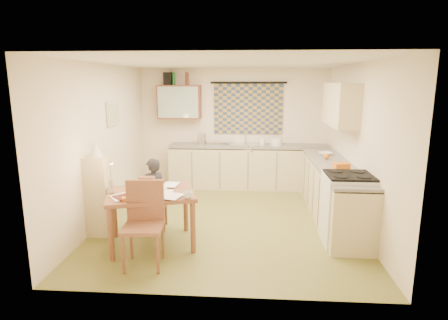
# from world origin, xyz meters

# --- Properties ---
(floor) EXTENTS (4.00, 4.50, 0.02)m
(floor) POSITION_xyz_m (0.00, 0.00, -0.01)
(floor) COLOR olive
(floor) RESTS_ON ground
(ceiling) EXTENTS (4.00, 4.50, 0.02)m
(ceiling) POSITION_xyz_m (0.00, 0.00, 2.51)
(ceiling) COLOR white
(ceiling) RESTS_ON floor
(wall_back) EXTENTS (4.00, 0.02, 2.50)m
(wall_back) POSITION_xyz_m (0.00, 2.26, 1.25)
(wall_back) COLOR #F7E6C9
(wall_back) RESTS_ON floor
(wall_front) EXTENTS (4.00, 0.02, 2.50)m
(wall_front) POSITION_xyz_m (0.00, -2.26, 1.25)
(wall_front) COLOR #F7E6C9
(wall_front) RESTS_ON floor
(wall_left) EXTENTS (0.02, 4.50, 2.50)m
(wall_left) POSITION_xyz_m (-2.01, 0.00, 1.25)
(wall_left) COLOR #F7E6C9
(wall_left) RESTS_ON floor
(wall_right) EXTENTS (0.02, 4.50, 2.50)m
(wall_right) POSITION_xyz_m (2.01, 0.00, 1.25)
(wall_right) COLOR #F7E6C9
(wall_right) RESTS_ON floor
(window_blind) EXTENTS (1.45, 0.03, 1.05)m
(window_blind) POSITION_xyz_m (0.30, 2.22, 1.65)
(window_blind) COLOR navy
(window_blind) RESTS_ON wall_back
(curtain_rod) EXTENTS (1.60, 0.04, 0.04)m
(curtain_rod) POSITION_xyz_m (0.30, 2.20, 2.20)
(curtain_rod) COLOR black
(curtain_rod) RESTS_ON wall_back
(wall_cabinet) EXTENTS (0.90, 0.34, 0.70)m
(wall_cabinet) POSITION_xyz_m (-1.15, 2.08, 1.80)
(wall_cabinet) COLOR brown
(wall_cabinet) RESTS_ON wall_back
(wall_cabinet_glass) EXTENTS (0.84, 0.02, 0.64)m
(wall_cabinet_glass) POSITION_xyz_m (-1.15, 1.91, 1.80)
(wall_cabinet_glass) COLOR #99B2A5
(wall_cabinet_glass) RESTS_ON wall_back
(upper_cabinet_right) EXTENTS (0.34, 1.30, 0.70)m
(upper_cabinet_right) POSITION_xyz_m (1.83, 0.55, 1.85)
(upper_cabinet_right) COLOR #C7B584
(upper_cabinet_right) RESTS_ON wall_right
(framed_print) EXTENTS (0.04, 0.50, 0.40)m
(framed_print) POSITION_xyz_m (-1.97, 0.40, 1.70)
(framed_print) COLOR beige
(framed_print) RESTS_ON wall_left
(print_canvas) EXTENTS (0.01, 0.42, 0.32)m
(print_canvas) POSITION_xyz_m (-1.95, 0.40, 1.70)
(print_canvas) COLOR beige
(print_canvas) RESTS_ON wall_left
(counter_back) EXTENTS (3.30, 0.62, 0.92)m
(counter_back) POSITION_xyz_m (0.31, 1.95, 0.45)
(counter_back) COLOR #C7B584
(counter_back) RESTS_ON floor
(counter_right) EXTENTS (0.62, 2.95, 0.92)m
(counter_right) POSITION_xyz_m (1.70, 0.22, 0.45)
(counter_right) COLOR #C7B584
(counter_right) RESTS_ON floor
(stove) EXTENTS (0.64, 0.64, 0.99)m
(stove) POSITION_xyz_m (1.70, -0.77, 0.49)
(stove) COLOR white
(stove) RESTS_ON floor
(sink) EXTENTS (0.69, 0.64, 0.10)m
(sink) POSITION_xyz_m (0.25, 1.95, 0.88)
(sink) COLOR silver
(sink) RESTS_ON counter_back
(tap) EXTENTS (0.04, 0.04, 0.28)m
(tap) POSITION_xyz_m (0.25, 2.13, 1.06)
(tap) COLOR silver
(tap) RESTS_ON counter_back
(dish_rack) EXTENTS (0.39, 0.35, 0.06)m
(dish_rack) POSITION_xyz_m (-0.27, 1.95, 0.95)
(dish_rack) COLOR silver
(dish_rack) RESTS_ON counter_back
(kettle) EXTENTS (0.19, 0.19, 0.24)m
(kettle) POSITION_xyz_m (-0.66, 1.95, 1.04)
(kettle) COLOR silver
(kettle) RESTS_ON counter_back
(mixing_bowl) EXTENTS (0.28, 0.28, 0.16)m
(mixing_bowl) POSITION_xyz_m (0.89, 1.95, 1.00)
(mixing_bowl) COLOR white
(mixing_bowl) RESTS_ON counter_back
(soap_bottle) EXTENTS (0.14, 0.14, 0.18)m
(soap_bottle) POSITION_xyz_m (0.61, 2.00, 1.01)
(soap_bottle) COLOR white
(soap_bottle) RESTS_ON counter_back
(bowl) EXTENTS (0.34, 0.34, 0.06)m
(bowl) POSITION_xyz_m (1.70, 0.92, 0.95)
(bowl) COLOR white
(bowl) RESTS_ON counter_right
(orange_bag) EXTENTS (0.24, 0.20, 0.12)m
(orange_bag) POSITION_xyz_m (1.70, -0.29, 0.98)
(orange_bag) COLOR orange
(orange_bag) RESTS_ON counter_right
(fruit_orange) EXTENTS (0.10, 0.10, 0.10)m
(fruit_orange) POSITION_xyz_m (1.65, 0.57, 0.97)
(fruit_orange) COLOR orange
(fruit_orange) RESTS_ON counter_right
(speaker) EXTENTS (0.17, 0.21, 0.26)m
(speaker) POSITION_xyz_m (-1.37, 2.08, 2.28)
(speaker) COLOR black
(speaker) RESTS_ON wall_cabinet
(bottle_green) EXTENTS (0.08, 0.08, 0.26)m
(bottle_green) POSITION_xyz_m (-1.26, 2.08, 2.28)
(bottle_green) COLOR #195926
(bottle_green) RESTS_ON wall_cabinet
(bottle_brown) EXTENTS (0.08, 0.08, 0.26)m
(bottle_brown) POSITION_xyz_m (-0.98, 2.08, 2.28)
(bottle_brown) COLOR brown
(bottle_brown) RESTS_ON wall_cabinet
(dining_table) EXTENTS (1.36, 1.17, 0.75)m
(dining_table) POSITION_xyz_m (-0.99, -1.01, 0.38)
(dining_table) COLOR brown
(dining_table) RESTS_ON floor
(chair_far) EXTENTS (0.41, 0.41, 0.83)m
(chair_far) POSITION_xyz_m (-1.10, -0.46, 0.26)
(chair_far) COLOR brown
(chair_far) RESTS_ON floor
(chair_near) EXTENTS (0.50, 0.50, 1.03)m
(chair_near) POSITION_xyz_m (-0.93, -1.61, 0.32)
(chair_near) COLOR brown
(chair_near) RESTS_ON floor
(person) EXTENTS (0.66, 0.66, 1.11)m
(person) POSITION_xyz_m (-1.09, -0.49, 0.56)
(person) COLOR black
(person) RESTS_ON floor
(shelf_stand) EXTENTS (0.32, 0.30, 1.18)m
(shelf_stand) POSITION_xyz_m (-1.84, -0.72, 0.59)
(shelf_stand) COLOR #C7B584
(shelf_stand) RESTS_ON floor
(lampshade) EXTENTS (0.20, 0.20, 0.22)m
(lampshade) POSITION_xyz_m (-1.84, -0.72, 1.29)
(lampshade) COLOR beige
(lampshade) RESTS_ON shelf_stand
(letter_rack) EXTENTS (0.22, 0.10, 0.16)m
(letter_rack) POSITION_xyz_m (-1.10, -0.79, 0.83)
(letter_rack) COLOR brown
(letter_rack) RESTS_ON dining_table
(mug) EXTENTS (0.20, 0.20, 0.10)m
(mug) POSITION_xyz_m (-0.44, -1.24, 0.80)
(mug) COLOR white
(mug) RESTS_ON dining_table
(magazine) EXTENTS (0.43, 0.43, 0.02)m
(magazine) POSITION_xyz_m (-1.34, -1.36, 0.76)
(magazine) COLOR maroon
(magazine) RESTS_ON dining_table
(book) EXTENTS (0.28, 0.32, 0.02)m
(book) POSITION_xyz_m (-1.33, -1.21, 0.76)
(book) COLOR orange
(book) RESTS_ON dining_table
(orange_box) EXTENTS (0.14, 0.12, 0.04)m
(orange_box) POSITION_xyz_m (-1.20, -1.38, 0.77)
(orange_box) COLOR orange
(orange_box) RESTS_ON dining_table
(eyeglasses) EXTENTS (0.13, 0.11, 0.02)m
(eyeglasses) POSITION_xyz_m (-0.76, -1.29, 0.76)
(eyeglasses) COLOR black
(eyeglasses) RESTS_ON dining_table
(candle_holder) EXTENTS (0.07, 0.07, 0.18)m
(candle_holder) POSITION_xyz_m (-1.50, -1.09, 0.84)
(candle_holder) COLOR silver
(candle_holder) RESTS_ON dining_table
(candle) EXTENTS (0.03, 0.03, 0.22)m
(candle) POSITION_xyz_m (-1.49, -1.10, 1.04)
(candle) COLOR white
(candle) RESTS_ON dining_table
(candle_flame) EXTENTS (0.02, 0.02, 0.02)m
(candle_flame) POSITION_xyz_m (-1.46, -1.11, 1.16)
(candle_flame) COLOR #FFCC66
(candle_flame) RESTS_ON dining_table
(papers) EXTENTS (0.98, 0.96, 0.02)m
(papers) POSITION_xyz_m (-0.98, -1.02, 0.76)
(papers) COLOR white
(papers) RESTS_ON dining_table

